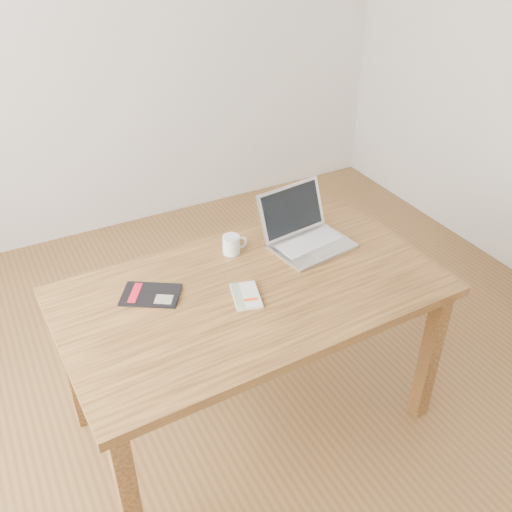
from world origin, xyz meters
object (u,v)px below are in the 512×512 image
white_guidebook (246,296)px  black_guidebook (151,295)px  desk (252,305)px  coffee_mug (232,244)px  laptop (305,233)px

white_guidebook → black_guidebook: white_guidebook is taller
white_guidebook → desk: bearing=57.4°
white_guidebook → coffee_mug: (0.09, 0.31, 0.04)m
black_guidebook → white_guidebook: bearing=-87.1°
laptop → desk: bearing=-160.5°
laptop → black_guidebook: bearing=176.0°
desk → black_guidebook: bearing=157.7°
desk → coffee_mug: coffee_mug is taller
desk → black_guidebook: (-0.37, 0.14, 0.10)m
desk → coffee_mug: size_ratio=13.87×
desk → laptop: size_ratio=4.08×
laptop → coffee_mug: size_ratio=3.40×
desk → white_guidebook: bearing=-140.4°
desk → coffee_mug: (0.04, 0.26, 0.13)m
black_guidebook → laptop: size_ratio=0.71×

